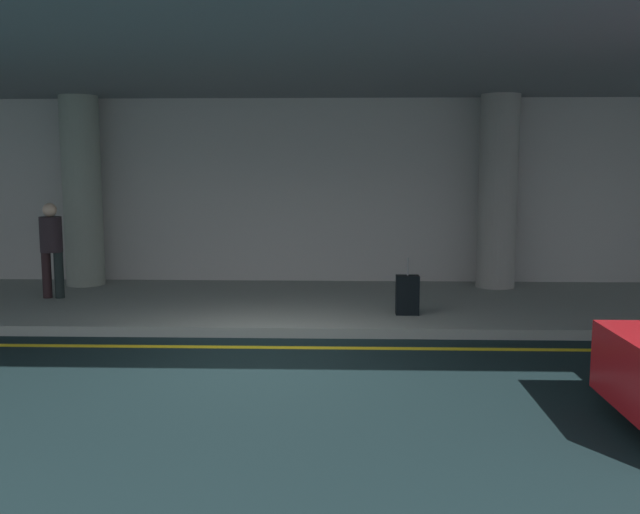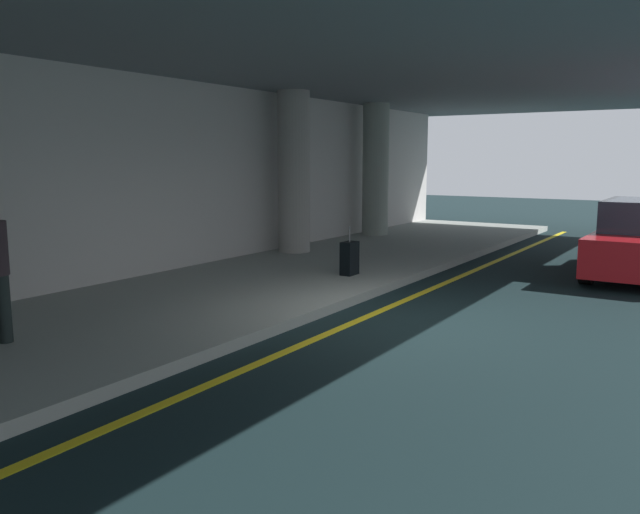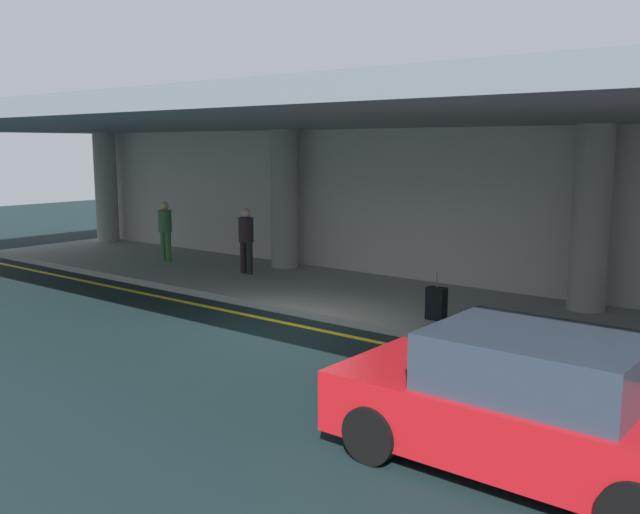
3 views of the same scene
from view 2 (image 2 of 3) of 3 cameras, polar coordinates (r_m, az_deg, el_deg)
name	(u,v)px [view 2 (image 2 of 3)]	position (r m, az deg, el deg)	size (l,w,h in m)	color
ground_plane	(398,320)	(9.27, 6.95, -5.62)	(60.00, 60.00, 0.00)	black
sidewalk	(232,291)	(10.92, -7.87, -3.04)	(26.00, 4.20, 0.15)	gray
lane_stripe_yellow	(369,316)	(9.48, 4.35, -5.24)	(26.00, 0.14, 0.01)	yellow
support_column_center	(294,173)	(14.78, -2.34, 7.52)	(0.74, 0.74, 3.65)	gray
support_column_right_mid	(376,170)	(18.20, 4.96, 7.72)	(0.74, 0.74, 3.65)	gray
ceiling_overhang	(251,51)	(10.51, -6.15, 17.78)	(28.00, 13.20, 0.30)	slate
terminal_back_wall	(135,180)	(12.29, -16.12, 6.58)	(26.00, 0.30, 3.80)	#B7B5B1
suitcase_upright_primary	(350,258)	(11.90, 2.64, -0.11)	(0.36, 0.22, 0.90)	black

